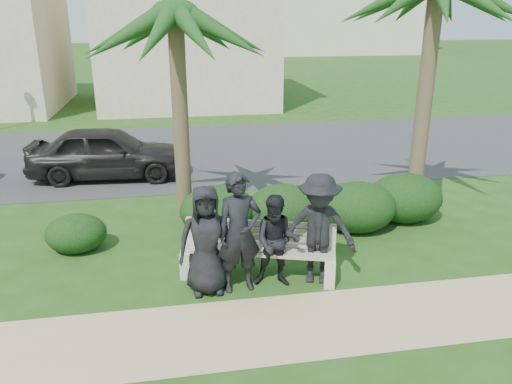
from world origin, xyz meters
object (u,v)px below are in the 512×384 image
at_px(man_c, 277,241).
at_px(car_a, 107,153).
at_px(park_bench, 258,254).
at_px(man_b, 239,233).
at_px(man_d, 318,229).
at_px(man_a, 206,240).
at_px(palm_left, 175,16).

xyz_separation_m(man_c, car_a, (-3.21, 6.35, -0.07)).
xyz_separation_m(park_bench, man_b, (-0.35, -0.36, 0.57)).
height_order(man_b, man_d, man_b).
height_order(man_d, car_a, man_d).
relative_size(man_a, man_b, 0.91).
relative_size(park_bench, man_a, 1.53).
bearing_deg(man_d, palm_left, 140.30).
relative_size(man_c, palm_left, 0.30).
xyz_separation_m(man_b, man_c, (0.60, 0.02, -0.20)).
distance_m(man_c, palm_left, 4.73).
relative_size(park_bench, car_a, 0.66).
height_order(man_a, palm_left, palm_left).
xyz_separation_m(man_a, man_b, (0.51, -0.02, 0.09)).
xyz_separation_m(palm_left, car_a, (-1.88, 3.29, -3.42)).
xyz_separation_m(man_b, man_d, (1.27, 0.03, -0.05)).
relative_size(man_b, palm_left, 0.38).
bearing_deg(man_b, man_c, -5.84).
relative_size(man_a, car_a, 0.43).
distance_m(man_a, man_d, 1.78).
relative_size(man_c, car_a, 0.38).
relative_size(man_a, man_c, 1.15).
relative_size(palm_left, car_a, 1.25).
xyz_separation_m(man_c, palm_left, (-1.33, 3.06, 3.35)).
bearing_deg(palm_left, man_d, -56.78).
height_order(park_bench, car_a, car_a).
bearing_deg(car_a, man_a, -157.68).
distance_m(man_d, palm_left, 4.85).
distance_m(park_bench, palm_left, 4.73).
xyz_separation_m(man_d, car_a, (-3.88, 6.35, -0.23)).
relative_size(man_b, man_c, 1.27).
height_order(park_bench, man_a, man_a).
bearing_deg(man_b, park_bench, 38.15).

